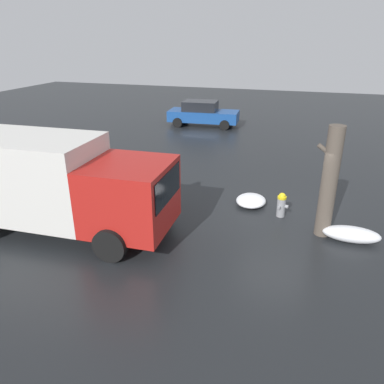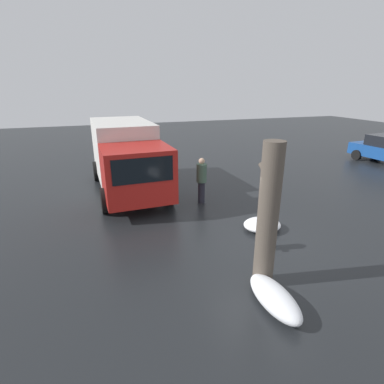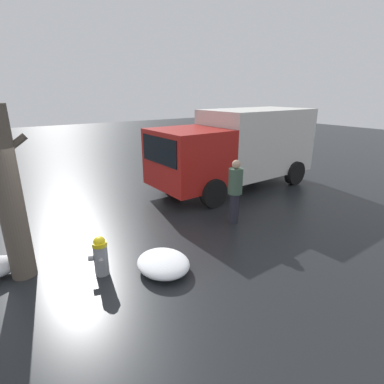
{
  "view_description": "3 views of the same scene",
  "coord_description": "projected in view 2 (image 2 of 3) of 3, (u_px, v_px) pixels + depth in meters",
  "views": [
    {
      "loc": [
        -0.45,
        11.2,
        5.41
      ],
      "look_at": [
        2.53,
        1.48,
        1.13
      ],
      "focal_mm": 35.0,
      "sensor_mm": 36.0,
      "label": 1
    },
    {
      "loc": [
        -6.16,
        4.2,
        4.22
      ],
      "look_at": [
        2.29,
        1.29,
        1.04
      ],
      "focal_mm": 28.0,
      "sensor_mm": 36.0,
      "label": 2
    },
    {
      "loc": [
        -1.43,
        -5.18,
        3.4
      ],
      "look_at": [
        3.11,
        1.42,
        0.72
      ],
      "focal_mm": 28.0,
      "sensor_mm": 36.0,
      "label": 3
    }
  ],
  "objects": [
    {
      "name": "delivery_truck",
      "position": [
        126.0,
        155.0,
        12.28
      ],
      "size": [
        6.39,
        2.72,
        2.8
      ],
      "rotation": [
        0.0,
        0.0,
        1.6
      ],
      "color": "red",
      "rests_on": "ground_plane"
    },
    {
      "name": "fire_hydrant",
      "position": [
        265.0,
        236.0,
        8.05
      ],
      "size": [
        0.38,
        0.47,
        0.81
      ],
      "rotation": [
        0.0,
        0.0,
        2.85
      ],
      "color": "gray",
      "rests_on": "ground_plane"
    },
    {
      "name": "pedestrian",
      "position": [
        202.0,
        179.0,
        11.14
      ],
      "size": [
        0.38,
        0.38,
        1.73
      ],
      "rotation": [
        0.0,
        0.0,
        2.24
      ],
      "color": "#23232D",
      "rests_on": "ground_plane"
    },
    {
      "name": "snow_pile_curbside",
      "position": [
        262.0,
        225.0,
        9.25
      ],
      "size": [
        1.0,
        1.17,
        0.33
      ],
      "color": "white",
      "rests_on": "ground_plane"
    },
    {
      "name": "snow_pile_by_hydrant",
      "position": [
        274.0,
        298.0,
        5.99
      ],
      "size": [
        1.56,
        0.63,
        0.44
      ],
      "color": "white",
      "rests_on": "ground_plane"
    },
    {
      "name": "tree_trunk",
      "position": [
        268.0,
        217.0,
        6.27
      ],
      "size": [
        0.68,
        0.45,
        3.23
      ],
      "color": "brown",
      "rests_on": "ground_plane"
    },
    {
      "name": "ground_plane",
      "position": [
        264.0,
        249.0,
        8.19
      ],
      "size": [
        60.0,
        60.0,
        0.0
      ],
      "primitive_type": "plane",
      "color": "black"
    }
  ]
}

